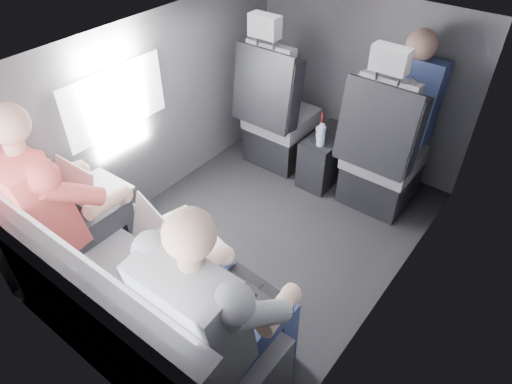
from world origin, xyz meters
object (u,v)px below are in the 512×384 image
Objects in this scene: laptop_silver at (173,236)px; center_console at (326,157)px; rear_bench at (131,312)px; passenger_front_right at (409,101)px; soda_cup at (320,134)px; water_bottle at (321,136)px; passenger_rear_left at (61,205)px; passenger_rear_right at (218,312)px; front_seat_left at (277,119)px; laptop_black at (239,292)px; front_seat_right at (381,158)px; laptop_white at (92,186)px.

center_console is at bearing 91.66° from laptop_silver.
passenger_front_right is at bearing 77.71° from rear_bench.
soda_cup is 0.65m from passenger_front_right.
passenger_front_right is (0.45, 0.37, 0.27)m from water_bottle.
passenger_front_right reaches higher than laptop_silver.
rear_bench is 3.56× the size of laptop_silver.
passenger_rear_left is (-0.58, 0.09, 0.35)m from rear_bench.
passenger_rear_left is 1.11m from passenger_rear_right.
front_seat_left is 1.96m from rear_bench.
laptop_black is (0.52, -1.70, 0.43)m from center_console.
laptop_black is at bearing -71.39° from soda_cup.
laptop_black is (0.07, -1.66, 0.23)m from front_seat_right.
passenger_rear_left is at bearing -109.66° from water_bottle.
soda_cup is (-0.01, -0.10, 0.26)m from center_console.
center_console is 0.76m from passenger_front_right.
passenger_rear_right is (0.53, -1.85, 0.45)m from center_console.
passenger_front_right is (0.02, 0.26, 0.35)m from front_seat_right.
passenger_rear_right reaches higher than laptop_silver.
rear_bench reaches higher than laptop_silver.
water_bottle is 1.81m from passenger_rear_left.
front_seat_left is 2.64× the size of center_console.
water_bottle is at bearing 66.65° from laptop_white.
center_console is 1.94m from rear_bench.
rear_bench is at bearing -90.00° from center_console.
passenger_rear_right reaches higher than center_console.
passenger_rear_right is (1.15, -0.22, 0.02)m from laptop_white.
passenger_rear_right is at bearing -10.62° from laptop_white.
center_console is 1.80m from laptop_white.
passenger_rear_left is at bearing -172.55° from laptop_black.
center_console is 1.70m from laptop_silver.
laptop_black reaches higher than water_bottle.
front_seat_right is 0.98× the size of passenger_rear_left.
laptop_black is at bearing -59.61° from front_seat_left.
soda_cup is at bearing 92.31° from laptop_silver.
passenger_rear_left reaches higher than center_console.
laptop_silver is at bearing 172.35° from laptop_black.
center_console is at bearing 5.07° from front_seat_left.
front_seat_right is 0.45m from water_bottle.
passenger_rear_left is (-1.03, -1.81, 0.26)m from front_seat_right.
center_console is 0.30× the size of rear_bench.
laptop_silver is 1.91m from passenger_front_right.
passenger_front_right reaches higher than center_console.
soda_cup is 0.18× the size of passenger_rear_right.
passenger_front_right is (-0.05, 1.92, 0.12)m from laptop_black.
laptop_white is 1.17m from passenger_rear_right.
laptop_white reaches higher than soda_cup.
center_console is (0.45, 0.04, -0.20)m from front_seat_left.
passenger_rear_left is at bearing -81.24° from laptop_white.
passenger_rear_right is 1.56× the size of passenger_front_right.
laptop_silver is 0.35× the size of passenger_rear_left.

